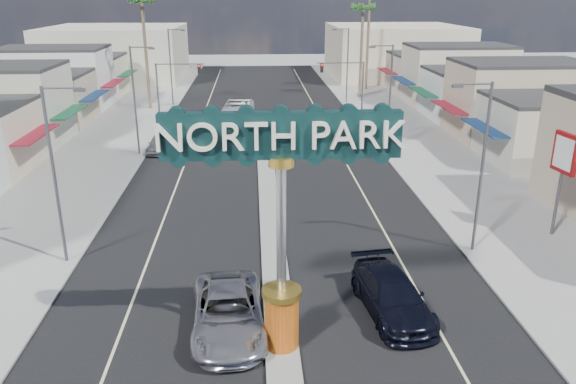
{
  "coord_description": "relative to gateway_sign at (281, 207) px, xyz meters",
  "views": [
    {
      "loc": [
        -0.92,
        -16.46,
        13.09
      ],
      "look_at": [
        0.7,
        9.25,
        3.86
      ],
      "focal_mm": 35.0,
      "sensor_mm": 36.0,
      "label": 1
    }
  ],
  "objects": [
    {
      "name": "bank_pylon_sign",
      "position": [
        15.83,
        9.7,
        -1.39
      ],
      "size": [
        0.48,
        1.84,
        5.85
      ],
      "rotation": [
        0.0,
        0.0,
        0.14
      ],
      "color": "#47474C",
      "rests_on": "sidewalk_right"
    },
    {
      "name": "median_island",
      "position": [
        0.0,
        12.02,
        -5.85
      ],
      "size": [
        1.3,
        30.0,
        0.16
      ],
      "primitive_type": "cube",
      "color": "gray",
      "rests_on": "ground"
    },
    {
      "name": "palm_right_mid",
      "position": [
        13.0,
        54.02,
        4.67
      ],
      "size": [
        2.6,
        2.6,
        12.1
      ],
      "color": "brown",
      "rests_on": "ground"
    },
    {
      "name": "storefront_row_left",
      "position": [
        -24.0,
        41.02,
        -2.93
      ],
      "size": [
        12.0,
        42.0,
        6.0
      ],
      "primitive_type": "cube",
      "color": "beige",
      "rests_on": "ground"
    },
    {
      "name": "ground",
      "position": [
        0.0,
        28.02,
        -5.93
      ],
      "size": [
        160.0,
        160.0,
        0.0
      ],
      "primitive_type": "plane",
      "color": "gray",
      "rests_on": "ground"
    },
    {
      "name": "gateway_sign",
      "position": [
        0.0,
        0.0,
        0.0
      ],
      "size": [
        8.2,
        1.5,
        9.15
      ],
      "color": "#B62F0E",
      "rests_on": "median_island"
    },
    {
      "name": "palm_left_far",
      "position": [
        -13.0,
        48.02,
        5.57
      ],
      "size": [
        2.6,
        2.6,
        13.1
      ],
      "color": "brown",
      "rests_on": "ground"
    },
    {
      "name": "backdrop_far_right",
      "position": [
        22.0,
        73.02,
        -1.93
      ],
      "size": [
        20.0,
        20.0,
        8.0
      ],
      "primitive_type": "cube",
      "color": "beige",
      "rests_on": "ground"
    },
    {
      "name": "streetlight_l_near",
      "position": [
        -10.43,
        8.02,
        -0.86
      ],
      "size": [
        2.03,
        0.22,
        9.0
      ],
      "color": "#47474C",
      "rests_on": "ground"
    },
    {
      "name": "car_parked_right",
      "position": [
        9.0,
        33.97,
        -5.14
      ],
      "size": [
        1.83,
        4.81,
        1.57
      ],
      "primitive_type": "imported",
      "rotation": [
        0.0,
        0.0,
        -0.04
      ],
      "color": "silver",
      "rests_on": "ground"
    },
    {
      "name": "streetlight_r_mid",
      "position": [
        10.43,
        28.02,
        -0.86
      ],
      "size": [
        2.03,
        0.22,
        9.0
      ],
      "color": "#47474C",
      "rests_on": "ground"
    },
    {
      "name": "traffic_signal_right",
      "position": [
        9.18,
        42.02,
        -1.65
      ],
      "size": [
        5.09,
        0.45,
        6.0
      ],
      "color": "#47474C",
      "rests_on": "ground"
    },
    {
      "name": "streetlight_l_far",
      "position": [
        -10.43,
        50.02,
        -0.86
      ],
      "size": [
        2.03,
        0.22,
        9.0
      ],
      "color": "#47474C",
      "rests_on": "ground"
    },
    {
      "name": "streetlight_r_far",
      "position": [
        10.43,
        50.02,
        -0.86
      ],
      "size": [
        2.03,
        0.22,
        9.0
      ],
      "color": "#47474C",
      "rests_on": "ground"
    },
    {
      "name": "sidewalk_right",
      "position": [
        14.0,
        28.02,
        -5.87
      ],
      "size": [
        8.0,
        120.0,
        0.12
      ],
      "primitive_type": "cube",
      "color": "gray",
      "rests_on": "ground"
    },
    {
      "name": "road",
      "position": [
        0.0,
        28.02,
        -5.92
      ],
      "size": [
        20.0,
        120.0,
        0.01
      ],
      "primitive_type": "cube",
      "color": "black",
      "rests_on": "ground"
    },
    {
      "name": "city_bus",
      "position": [
        -2.5,
        32.19,
        -4.34
      ],
      "size": [
        3.42,
        11.58,
        3.18
      ],
      "primitive_type": "imported",
      "rotation": [
        0.0,
        0.0,
        -0.07
      ],
      "color": "white",
      "rests_on": "ground"
    },
    {
      "name": "backdrop_far_left",
      "position": [
        -22.0,
        73.02,
        -1.93
      ],
      "size": [
        20.0,
        20.0,
        8.0
      ],
      "primitive_type": "cube",
      "color": "#B7B29E",
      "rests_on": "ground"
    },
    {
      "name": "car_parked_left",
      "position": [
        -9.0,
        29.01,
        -5.19
      ],
      "size": [
        1.99,
        4.44,
        1.48
      ],
      "primitive_type": "imported",
      "rotation": [
        0.0,
        0.0,
        -0.06
      ],
      "color": "slate",
      "rests_on": "ground"
    },
    {
      "name": "traffic_signal_left",
      "position": [
        -9.18,
        42.02,
        -1.65
      ],
      "size": [
        5.09,
        0.45,
        6.0
      ],
      "color": "#47474C",
      "rests_on": "ground"
    },
    {
      "name": "suv_right",
      "position": [
        4.84,
        2.3,
        -5.08
      ],
      "size": [
        3.08,
        6.07,
        1.69
      ],
      "primitive_type": "imported",
      "rotation": [
        0.0,
        0.0,
        0.13
      ],
      "color": "black",
      "rests_on": "ground"
    },
    {
      "name": "suv_left",
      "position": [
        -2.11,
        1.36,
        -5.07
      ],
      "size": [
        3.23,
        6.36,
        1.72
      ],
      "primitive_type": "imported",
      "rotation": [
        0.0,
        0.0,
        0.06
      ],
      "color": "#9F9FA3",
      "rests_on": "ground"
    },
    {
      "name": "streetlight_r_near",
      "position": [
        10.43,
        8.02,
        -0.86
      ],
      "size": [
        2.03,
        0.22,
        9.0
      ],
      "color": "#47474C",
      "rests_on": "ground"
    },
    {
      "name": "sidewalk_left",
      "position": [
        -14.0,
        28.02,
        -5.87
      ],
      "size": [
        8.0,
        120.0,
        0.12
      ],
      "primitive_type": "cube",
      "color": "gray",
      "rests_on": "ground"
    },
    {
      "name": "storefront_row_right",
      "position": [
        24.0,
        41.02,
        -2.93
      ],
      "size": [
        12.0,
        42.0,
        6.0
      ],
      "primitive_type": "cube",
      "color": "#B7B29E",
      "rests_on": "ground"
    },
    {
      "name": "streetlight_l_mid",
      "position": [
        -10.43,
        28.02,
        -0.86
      ],
      "size": [
        2.03,
        0.22,
        9.0
      ],
      "color": "#47474C",
      "rests_on": "ground"
    }
  ]
}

